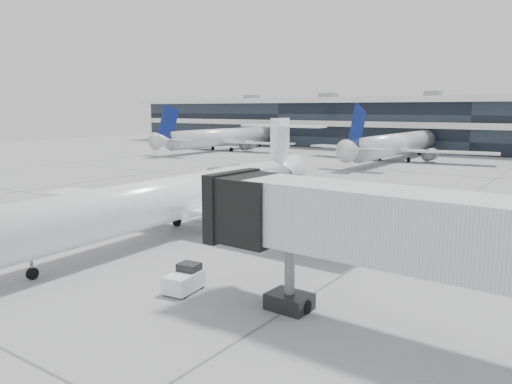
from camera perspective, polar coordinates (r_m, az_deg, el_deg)
The scene contains 9 objects.
ground at distance 36.51m, azimuth -0.92°, elevation -4.36°, with size 220.00×220.00×0.00m, color gray.
terminal at distance 112.72m, azimuth 24.45°, elevation 6.77°, with size 170.00×22.00×10.00m, color black.
bg_jet_left at distance 106.82m, azimuth -3.24°, elevation 4.81°, with size 32.00×40.00×9.60m, color silver, non-canonical shape.
bg_jet_center at distance 88.96m, azimuth 15.90°, elevation 3.51°, with size 32.00×40.00×9.60m, color silver, non-canonical shape.
regional_jet at distance 35.58m, azimuth -8.44°, elevation -0.40°, with size 27.41×34.16×7.89m.
jet_bridge at distance 18.71m, azimuth 21.68°, elevation -4.75°, with size 18.65×4.27×6.00m.
baggage_tug at distance 24.74m, azimuth -8.15°, elevation -9.88°, with size 1.46×2.18×1.30m.
traffic_cone at distance 49.51m, azimuth 7.55°, elevation -0.48°, with size 0.36×0.36×0.49m.
far_tug at distance 66.65m, azimuth 2.04°, elevation 2.55°, with size 1.63×2.49×1.50m.
Camera 1 is at (20.76, -28.73, 8.76)m, focal length 35.00 mm.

